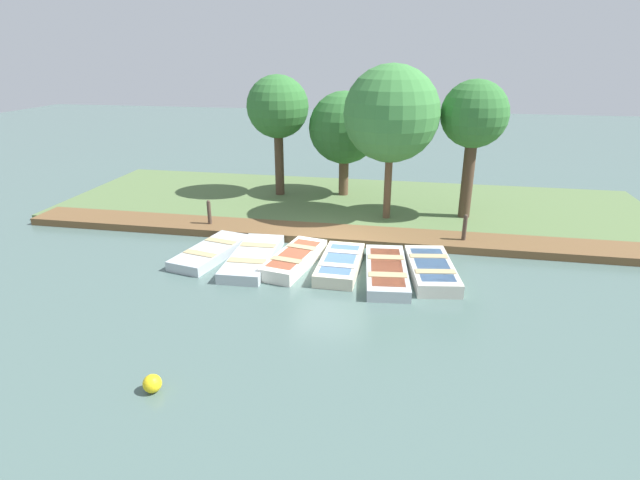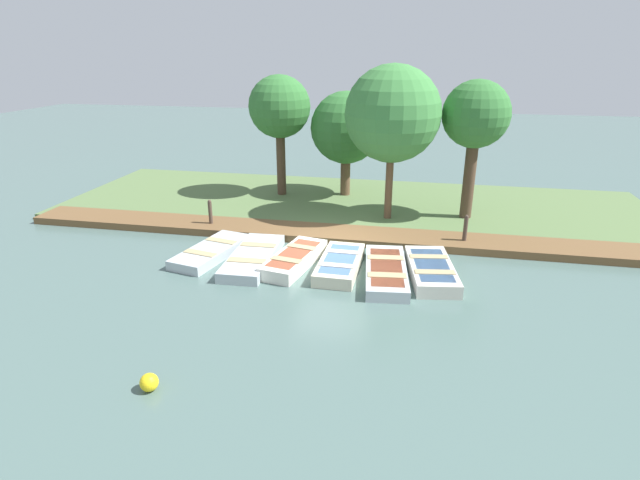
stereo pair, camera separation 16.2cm
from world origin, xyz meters
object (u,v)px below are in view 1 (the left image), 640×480
object	(u,v)px
park_tree_left	(344,128)
park_tree_center	(391,114)
rowboat_0	(211,252)
rowboat_3	(340,264)
rowboat_5	(431,270)
park_tree_right	(474,117)
rowboat_2	(294,259)
mooring_post_far	(464,231)
rowboat_4	(386,271)
mooring_post_near	(209,215)
rowboat_1	(253,257)
park_tree_far_left	(278,108)
buoy	(152,384)

from	to	relation	value
park_tree_left	park_tree_center	size ratio (longest dim) A/B	0.80
rowboat_0	rowboat_3	world-z (taller)	rowboat_3
rowboat_5	park_tree_right	xyz separation A→B (m)	(-5.26, 1.32, 3.76)
rowboat_2	mooring_post_far	bearing A→B (deg)	127.11
rowboat_0	rowboat_4	distance (m)	5.65
rowboat_3	mooring_post_far	world-z (taller)	mooring_post_far
rowboat_3	mooring_post_near	distance (m)	5.82
rowboat_3	rowboat_5	distance (m)	2.70
rowboat_1	park_tree_right	size ratio (longest dim) A/B	0.65
park_tree_center	rowboat_2	bearing A→B (deg)	-29.02
rowboat_5	park_tree_center	size ratio (longest dim) A/B	0.53
mooring_post_near	park_tree_far_left	distance (m)	5.79
rowboat_5	buoy	world-z (taller)	rowboat_5
rowboat_5	buoy	size ratio (longest dim) A/B	8.45
park_tree_center	mooring_post_far	bearing A→B (deg)	52.78
rowboat_3	rowboat_4	world-z (taller)	rowboat_3
park_tree_far_left	park_tree_left	world-z (taller)	park_tree_far_left
park_tree_right	rowboat_2	bearing A→B (deg)	-46.16
rowboat_2	mooring_post_near	size ratio (longest dim) A/B	2.64
rowboat_3	park_tree_center	distance (m)	6.15
mooring_post_near	park_tree_center	size ratio (longest dim) A/B	0.20
rowboat_5	mooring_post_near	bearing A→B (deg)	-116.38
park_tree_center	park_tree_right	distance (m)	3.00
park_tree_left	park_tree_far_left	bearing A→B (deg)	-80.55
rowboat_0	rowboat_5	distance (m)	6.93
rowboat_4	rowboat_5	bearing A→B (deg)	95.76
park_tree_right	mooring_post_far	bearing A→B (deg)	-4.69
rowboat_2	rowboat_3	size ratio (longest dim) A/B	1.09
mooring_post_near	park_tree_right	world-z (taller)	park_tree_right
park_tree_center	park_tree_right	bearing A→B (deg)	102.96
rowboat_2	park_tree_left	distance (m)	8.03
mooring_post_near	rowboat_0	bearing A→B (deg)	22.69
rowboat_5	park_tree_right	size ratio (longest dim) A/B	0.58
rowboat_3	park_tree_left	bearing A→B (deg)	-171.64
mooring_post_near	buoy	xyz separation A→B (m)	(8.93, 2.44, -0.40)
rowboat_0	rowboat_5	size ratio (longest dim) A/B	1.04
rowboat_5	mooring_post_near	xyz separation A→B (m)	(-2.54, -7.90, 0.38)
buoy	park_tree_left	distance (m)	14.31
mooring_post_near	park_tree_right	size ratio (longest dim) A/B	0.22
rowboat_5	park_tree_right	world-z (taller)	park_tree_right
park_tree_left	park_tree_right	bearing A→B (deg)	65.83
buoy	rowboat_2	bearing A→B (deg)	168.36
mooring_post_far	rowboat_3	bearing A→B (deg)	-55.73
rowboat_0	rowboat_5	bearing A→B (deg)	100.59
rowboat_5	mooring_post_near	distance (m)	8.30
mooring_post_near	mooring_post_far	size ratio (longest dim) A/B	1.00
rowboat_4	park_tree_center	xyz separation A→B (m)	(-4.86, -0.30, 3.90)
buoy	park_tree_far_left	distance (m)	13.98
mooring_post_far	park_tree_left	bearing A→B (deg)	-136.14
rowboat_5	park_tree_far_left	world-z (taller)	park_tree_far_left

